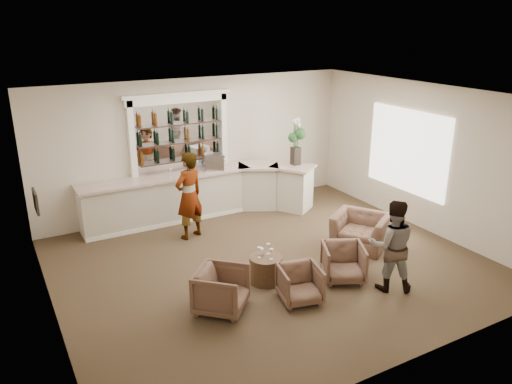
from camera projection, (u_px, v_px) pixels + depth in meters
ground at (270, 264)px, 9.88m from camera, size 8.00×8.00×0.00m
room_shell at (260, 141)px, 9.77m from camera, size 8.04×7.02×3.32m
bar_counter at (202, 194)px, 12.09m from camera, size 5.72×1.80×1.14m
back_bar_alcove at (180, 133)px, 11.80m from camera, size 2.64×0.25×3.00m
cocktail_table at (266, 269)px, 9.15m from camera, size 0.60×0.60×0.50m
sommelier at (189, 196)px, 10.80m from camera, size 0.82×0.67×1.94m
guest at (392, 246)px, 8.73m from camera, size 1.03×0.98×1.68m
armchair_left at (221, 290)px, 8.22m from camera, size 1.14×1.14×0.74m
armchair_center at (300, 284)px, 8.51m from camera, size 0.82×0.84×0.64m
armchair_right at (343, 263)px, 9.20m from camera, size 1.00×1.01×0.69m
armchair_far at (360, 231)px, 10.53m from camera, size 1.41×1.45×0.72m
espresso_machine at (214, 162)px, 12.01m from camera, size 0.53×0.48×0.39m
flower_vase at (296, 139)px, 12.30m from camera, size 0.31×0.31×1.18m
wine_glass_bar_left at (225, 163)px, 12.23m from camera, size 0.07×0.07×0.21m
wine_glass_bar_right at (171, 172)px, 11.50m from camera, size 0.07×0.07×0.21m
wine_glass_tbl_a at (259, 253)px, 9.00m from camera, size 0.07×0.07×0.21m
wine_glass_tbl_b at (268, 249)px, 9.15m from camera, size 0.07×0.07×0.21m
wine_glass_tbl_c at (271, 254)px, 8.95m from camera, size 0.07×0.07×0.21m
napkin_holder at (261, 251)px, 9.16m from camera, size 0.08×0.08×0.12m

